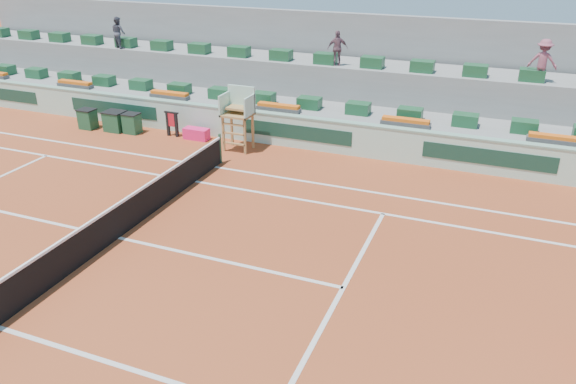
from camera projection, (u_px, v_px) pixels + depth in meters
name	position (u px, v px, depth m)	size (l,w,h in m)	color
ground	(119.00, 238.00, 15.35)	(90.00, 90.00, 0.00)	#8E391B
seating_tier_lower	(272.00, 111.00, 24.10)	(36.00, 4.00, 1.20)	gray
seating_tier_upper	(286.00, 87.00, 25.16)	(36.00, 2.40, 2.60)	gray
stadium_back_wall	(299.00, 60.00, 26.12)	(36.00, 0.40, 4.40)	gray
player_bag	(196.00, 134.00, 22.56)	(1.02, 0.46, 0.46)	#FF216D
spectator_left	(119.00, 32.00, 26.30)	(0.70, 0.54, 1.43)	#464651
spectator_mid	(338.00, 48.00, 22.81)	(0.82, 0.34, 1.41)	#724C58
spectator_right	(543.00, 61.00, 20.22)	(1.00, 0.58, 1.56)	#8E4757
court_lines	(119.00, 238.00, 15.35)	(23.89, 11.09, 0.01)	silver
tennis_net	(116.00, 221.00, 15.13)	(0.10, 11.97, 1.10)	black
advertising_hoarding	(251.00, 125.00, 22.23)	(36.00, 0.34, 1.26)	#AAD6C2
umpire_chair	(238.00, 110.00, 21.01)	(1.10, 0.90, 2.40)	olive
seat_row_lower	(264.00, 98.00, 23.00)	(32.90, 0.60, 0.44)	#194C2A
seat_row_upper	(281.00, 55.00, 24.01)	(32.90, 0.60, 0.44)	#194C2A
flower_planters	(222.00, 101.00, 22.87)	(26.80, 0.36, 0.28)	#474747
drink_cooler_a	(132.00, 123.00, 23.17)	(0.66, 0.57, 0.84)	#18482B
drink_cooler_b	(115.00, 121.00, 23.43)	(0.85, 0.73, 0.84)	#18482B
drink_cooler_c	(88.00, 119.00, 23.72)	(0.68, 0.59, 0.84)	#18482B
towel_rack	(172.00, 122.00, 22.73)	(0.64, 0.11, 1.03)	black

